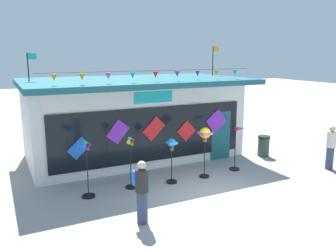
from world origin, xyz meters
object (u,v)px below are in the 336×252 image
object	(u,v)px
wind_spinner_far_left	(88,171)
person_mid_plaza	(142,190)
wind_spinner_left	(131,162)
kite_shop_building	(133,117)
wind_spinner_center_right	(205,137)
wind_spinner_center_left	(172,151)
wind_spinner_right	(237,146)
person_near_camera	(331,147)
trash_bin	(264,146)

from	to	relation	value
wind_spinner_far_left	person_mid_plaza	distance (m)	2.41
wind_spinner_left	person_mid_plaza	size ratio (longest dim) A/B	1.04
kite_shop_building	person_mid_plaza	xyz separation A→B (m)	(-2.04, -5.83, -0.81)
kite_shop_building	wind_spinner_center_right	size ratio (longest dim) A/B	4.92
wind_spinner_far_left	wind_spinner_left	size ratio (longest dim) A/B	1.03
wind_spinner_center_left	wind_spinner_right	xyz separation A→B (m)	(2.85, 0.12, -0.18)
wind_spinner_left	person_near_camera	xyz separation A→B (m)	(7.44, -1.56, -0.04)
person_mid_plaza	wind_spinner_center_right	bearing A→B (deg)	20.73
wind_spinner_center_left	wind_spinner_left	bearing A→B (deg)	173.98
wind_spinner_center_left	wind_spinner_right	bearing A→B (deg)	2.51
wind_spinner_left	person_near_camera	distance (m)	7.60
kite_shop_building	wind_spinner_left	distance (m)	3.83
kite_shop_building	trash_bin	distance (m)	5.71
kite_shop_building	person_near_camera	bearing A→B (deg)	-39.87
kite_shop_building	person_mid_plaza	world-z (taller)	kite_shop_building
kite_shop_building	person_near_camera	size ratio (longest dim) A/B	5.29
wind_spinner_far_left	trash_bin	xyz separation A→B (m)	(7.82, 1.03, -0.41)
wind_spinner_center_left	person_mid_plaza	bearing A→B (deg)	-132.06
kite_shop_building	wind_spinner_center_left	size ratio (longest dim) A/B	5.72
wind_spinner_center_right	person_mid_plaza	bearing A→B (deg)	-146.40
wind_spinner_far_left	person_mid_plaza	size ratio (longest dim) A/B	1.07
person_mid_plaza	wind_spinner_left	bearing A→B (deg)	62.87
trash_bin	wind_spinner_far_left	bearing A→B (deg)	-172.52
wind_spinner_left	person_near_camera	size ratio (longest dim) A/B	1.04
wind_spinner_left	person_near_camera	world-z (taller)	wind_spinner_left
wind_spinner_left	trash_bin	size ratio (longest dim) A/B	1.97
kite_shop_building	trash_bin	xyz separation A→B (m)	(4.95, -2.55, -1.25)
wind_spinner_far_left	person_mid_plaza	bearing A→B (deg)	-69.79
wind_spinner_left	person_mid_plaza	distance (m)	2.45
kite_shop_building	wind_spinner_center_left	xyz separation A→B (m)	(-0.02, -3.60, -0.58)
wind_spinner_center_right	person_mid_plaza	size ratio (longest dim) A/B	1.07
wind_spinner_right	wind_spinner_far_left	bearing A→B (deg)	-179.04
wind_spinner_center_left	wind_spinner_far_left	bearing A→B (deg)	179.40
wind_spinner_center_left	wind_spinner_center_right	bearing A→B (deg)	-1.68
wind_spinner_right	wind_spinner_center_right	bearing A→B (deg)	-174.04
wind_spinner_left	wind_spinner_far_left	bearing A→B (deg)	-175.28
wind_spinner_center_right	wind_spinner_far_left	bearing A→B (deg)	179.07
wind_spinner_far_left	wind_spinner_center_right	size ratio (longest dim) A/B	0.99
wind_spinner_center_left	wind_spinner_center_right	distance (m)	1.33
wind_spinner_center_left	person_mid_plaza	xyz separation A→B (m)	(-2.01, -2.23, -0.23)
trash_bin	wind_spinner_center_left	bearing A→B (deg)	-168.02
wind_spinner_far_left	wind_spinner_center_right	bearing A→B (deg)	-0.93
wind_spinner_left	trash_bin	world-z (taller)	wind_spinner_left
wind_spinner_center_left	wind_spinner_center_right	world-z (taller)	wind_spinner_center_right
wind_spinner_right	wind_spinner_center_left	bearing A→B (deg)	-177.49
person_mid_plaza	person_near_camera	bearing A→B (deg)	-7.06
trash_bin	wind_spinner_center_right	bearing A→B (deg)	-163.48
kite_shop_building	person_mid_plaza	size ratio (longest dim) A/B	5.29
wind_spinner_center_right	person_mid_plaza	world-z (taller)	wind_spinner_center_right
person_near_camera	trash_bin	xyz separation A→B (m)	(-1.05, 2.47, -0.41)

